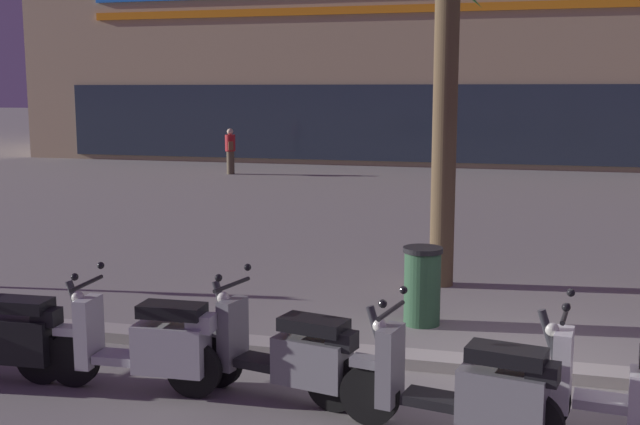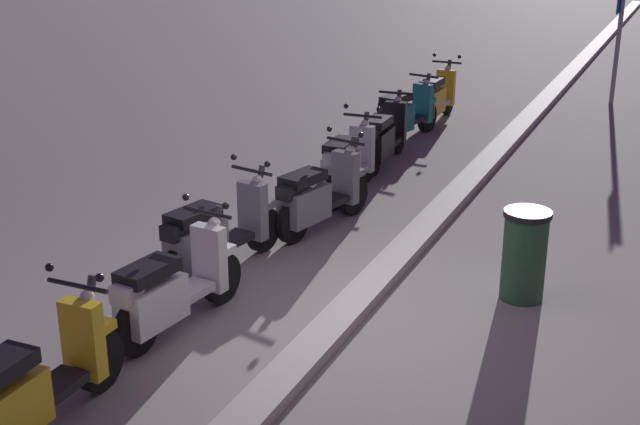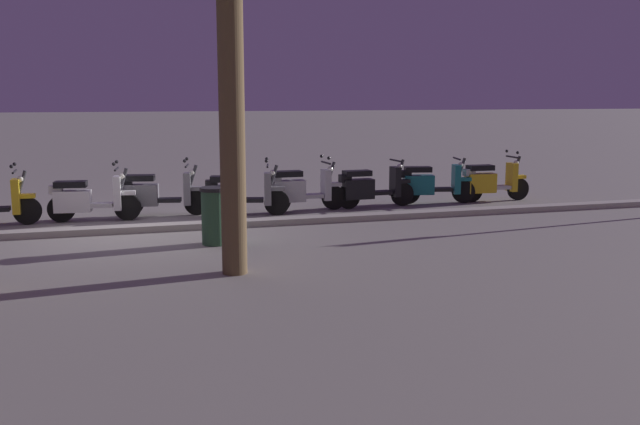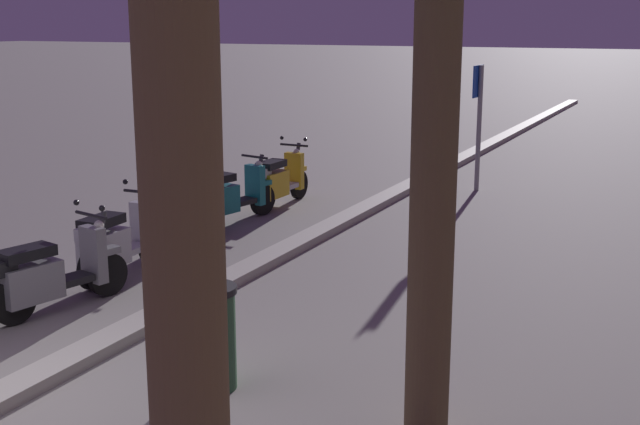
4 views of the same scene
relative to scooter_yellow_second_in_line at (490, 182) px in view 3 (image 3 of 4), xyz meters
name	(u,v)px [view 3 (image 3 of 4)]	position (x,y,z in m)	size (l,w,h in m)	color
ground_plane	(137,231)	(8.02, 1.48, -0.46)	(200.00, 200.00, 0.00)	gray
curb_strip	(137,229)	(8.02, 1.55, -0.40)	(60.00, 0.36, 0.12)	#ADA89E
scooter_yellow_second_in_line	(490,182)	(0.00, 0.00, 0.00)	(1.73, 0.56, 1.17)	black
scooter_teal_mid_front	(430,184)	(1.48, -0.10, -0.01)	(1.77, 0.69, 1.04)	black
scooter_black_last_in_row	(370,187)	(3.02, 0.10, -0.01)	(1.82, 0.56, 1.04)	black
scooter_silver_tail_end	(300,190)	(4.61, 0.17, 0.01)	(1.75, 0.56, 1.17)	black
scooter_grey_mid_rear	(240,194)	(5.93, 0.32, -0.01)	(1.74, 0.70, 1.17)	black
scooter_grey_far_back	(156,194)	(7.58, -0.14, 0.00)	(1.84, 0.68, 1.17)	black
scooter_white_mid_centre	(87,199)	(8.91, 0.18, -0.02)	(1.77, 0.58, 1.17)	black
litter_bin	(215,215)	(6.81, 3.01, 0.03)	(0.48, 0.48, 0.95)	#2D5638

